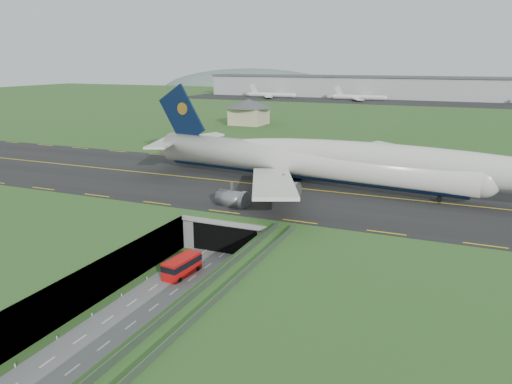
% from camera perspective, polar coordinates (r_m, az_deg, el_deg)
% --- Properties ---
extents(ground, '(900.00, 900.00, 0.00)m').
position_cam_1_polar(ground, '(79.16, -6.23, -9.06)').
color(ground, '#325E25').
rests_on(ground, ground).
extents(airfield_deck, '(800.00, 800.00, 6.00)m').
position_cam_1_polar(airfield_deck, '(78.00, -6.29, -7.05)').
color(airfield_deck, gray).
rests_on(airfield_deck, ground).
extents(trench_road, '(12.00, 75.00, 0.20)m').
position_cam_1_polar(trench_road, '(73.31, -9.14, -11.12)').
color(trench_road, slate).
rests_on(trench_road, ground).
extents(taxiway, '(800.00, 44.00, 0.18)m').
position_cam_1_polar(taxiway, '(105.61, 2.42, 0.63)').
color(taxiway, black).
rests_on(taxiway, airfield_deck).
extents(tunnel_portal, '(17.00, 22.30, 6.00)m').
position_cam_1_polar(tunnel_portal, '(91.90, -1.20, -3.32)').
color(tunnel_portal, gray).
rests_on(tunnel_portal, ground).
extents(guideway, '(3.00, 53.00, 7.05)m').
position_cam_1_polar(guideway, '(56.98, -6.06, -13.10)').
color(guideway, '#A8A8A3').
rests_on(guideway, ground).
extents(jumbo_jet, '(101.72, 63.74, 21.25)m').
position_cam_1_polar(jumbo_jet, '(103.69, 8.92, 3.40)').
color(jumbo_jet, silver).
rests_on(jumbo_jet, ground).
extents(shuttle_tram, '(3.28, 7.18, 2.85)m').
position_cam_1_polar(shuttle_tram, '(77.60, -8.46, -8.38)').
color(shuttle_tram, red).
rests_on(shuttle_tram, ground).
extents(service_building, '(19.81, 19.81, 10.57)m').
position_cam_1_polar(service_building, '(209.04, -0.82, 9.40)').
color(service_building, '#C8B691').
rests_on(service_building, ground).
extents(cargo_terminal, '(320.00, 67.00, 15.60)m').
position_cam_1_polar(cargo_terminal, '(364.52, 17.73, 11.29)').
color(cargo_terminal, '#B2B2B2').
rests_on(cargo_terminal, ground).
extents(distant_hills, '(700.00, 91.00, 60.00)m').
position_cam_1_polar(distant_hills, '(494.98, 26.67, 9.09)').
color(distant_hills, slate).
rests_on(distant_hills, ground).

